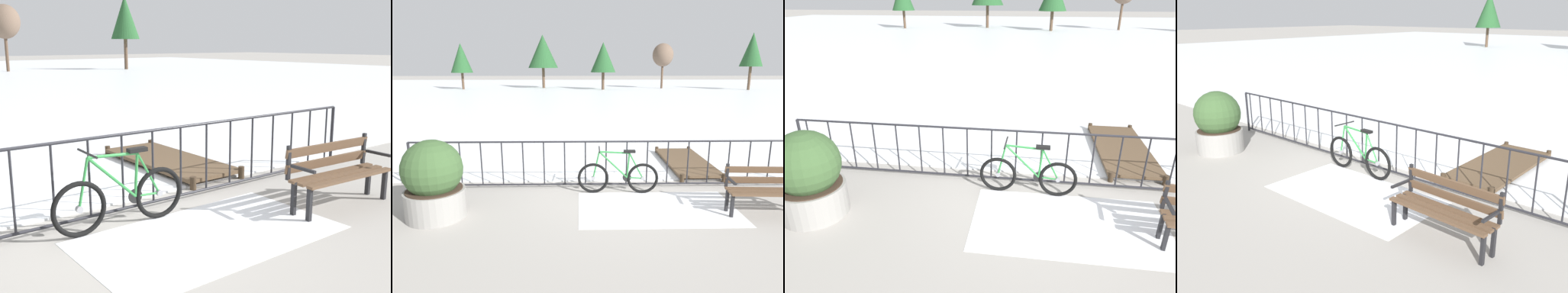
{
  "view_description": "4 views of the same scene",
  "coord_description": "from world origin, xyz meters",
  "views": [
    {
      "loc": [
        -2.59,
        -5.15,
        2.16
      ],
      "look_at": [
        0.81,
        -0.75,
        0.95
      ],
      "focal_mm": 43.68,
      "sensor_mm": 36.0,
      "label": 1
    },
    {
      "loc": [
        -0.79,
        -7.35,
        2.68
      ],
      "look_at": [
        -0.63,
        -0.01,
        0.94
      ],
      "focal_mm": 31.92,
      "sensor_mm": 36.0,
      "label": 2
    },
    {
      "loc": [
        -0.05,
        -5.78,
        3.27
      ],
      "look_at": [
        -0.89,
        -0.01,
        0.71
      ],
      "focal_mm": 31.75,
      "sensor_mm": 36.0,
      "label": 3
    },
    {
      "loc": [
        5.52,
        -6.16,
        3.09
      ],
      "look_at": [
        0.6,
        -0.61,
        0.74
      ],
      "focal_mm": 38.85,
      "sensor_mm": 36.0,
      "label": 4
    }
  ],
  "objects": [
    {
      "name": "snow_patch",
      "position": [
        0.67,
        -1.2,
        0.0
      ],
      "size": [
        3.0,
        1.7,
        0.01
      ],
      "primitive_type": "cube",
      "color": "white",
      "rests_on": "ground"
    },
    {
      "name": "wooden_dock",
      "position": [
        2.07,
        1.67,
        0.12
      ],
      "size": [
        1.1,
        2.84,
        0.2
      ],
      "color": "brown",
      "rests_on": "ground"
    },
    {
      "name": "tree_centre",
      "position": [
        -5.01,
        33.79,
        4.14
      ],
      "size": [
        3.4,
        3.4,
        6.0
      ],
      "color": "brown",
      "rests_on": "ground"
    },
    {
      "name": "railing_fence",
      "position": [
        -0.0,
        0.0,
        0.56
      ],
      "size": [
        9.06,
        0.06,
        1.07
      ],
      "color": "#232328",
      "rests_on": "ground"
    },
    {
      "name": "tree_east_mid",
      "position": [
        1.72,
        31.02,
        3.43
      ],
      "size": [
        2.7,
        2.7,
        5.02
      ],
      "color": "brown",
      "rests_on": "ground"
    },
    {
      "name": "tree_west_mid",
      "position": [
        -13.72,
        31.89,
        3.37
      ],
      "size": [
        2.33,
        2.33,
        4.96
      ],
      "color": "brown",
      "rests_on": "ground"
    },
    {
      "name": "frozen_pond",
      "position": [
        0.0,
        28.4,
        0.01
      ],
      "size": [
        80.0,
        56.0,
        0.03
      ],
      "primitive_type": "cube",
      "color": "white",
      "rests_on": "ground"
    },
    {
      "name": "tree_far_west",
      "position": [
        17.41,
        30.19,
        4.19
      ],
      "size": [
        2.34,
        2.34,
        5.97
      ],
      "color": "brown",
      "rests_on": "ground"
    },
    {
      "name": "bicycle_near_railing",
      "position": [
        0.01,
        -0.36,
        0.37
      ],
      "size": [
        1.71,
        0.52,
        0.97
      ],
      "color": "black",
      "rests_on": "ground"
    },
    {
      "name": "park_bench",
      "position": [
        2.69,
        -1.42,
        0.51
      ],
      "size": [
        1.63,
        0.57,
        0.89
      ],
      "color": "brown",
      "rests_on": "ground"
    },
    {
      "name": "planter_with_shrub",
      "position": [
        -3.39,
        -1.46,
        0.68
      ],
      "size": [
        1.05,
        1.05,
        1.42
      ],
      "color": "gray",
      "rests_on": "ground"
    },
    {
      "name": "tree_far_east",
      "position": [
        8.6,
        32.9,
        3.73
      ],
      "size": [
        2.32,
        2.32,
        5.03
      ],
      "color": "brown",
      "rests_on": "ground"
    },
    {
      "name": "ground_plane",
      "position": [
        0.0,
        0.0,
        0.0
      ],
      "size": [
        160.0,
        160.0,
        0.0
      ],
      "primitive_type": "plane",
      "color": "#9E9991"
    }
  ]
}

